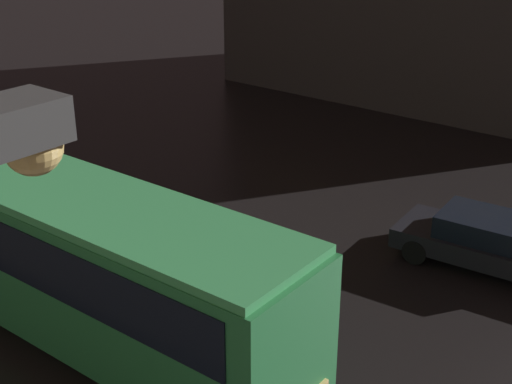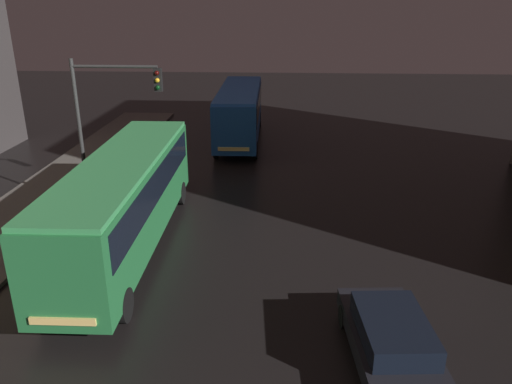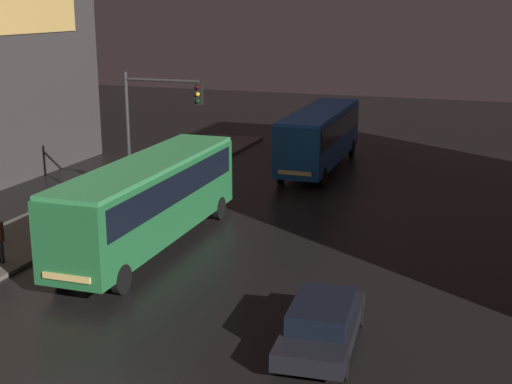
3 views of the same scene
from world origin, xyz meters
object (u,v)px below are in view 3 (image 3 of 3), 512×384
at_px(bus_far, 320,133).
at_px(car_taxi, 322,323).
at_px(traffic_light_main, 153,121).
at_px(bus_near, 150,195).

xyz_separation_m(bus_far, car_taxi, (5.59, -21.34, -1.38)).
relative_size(car_taxi, traffic_light_main, 0.74).
xyz_separation_m(bus_near, car_taxi, (8.31, -5.84, -1.42)).
distance_m(car_taxi, traffic_light_main, 14.08).
height_order(bus_near, car_taxi, bus_near).
bearing_deg(car_taxi, bus_near, -39.62).
bearing_deg(bus_near, bus_far, -100.91).
bearing_deg(bus_far, car_taxi, 103.37).
xyz_separation_m(bus_near, bus_far, (2.72, 15.50, -0.03)).
relative_size(bus_far, traffic_light_main, 1.71).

